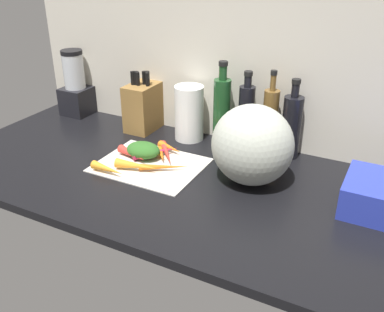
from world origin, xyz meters
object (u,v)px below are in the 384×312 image
(carrot_0, at_px, (132,154))
(carrot_2, at_px, (108,169))
(dish_rack, at_px, (382,197))
(carrot_3, at_px, (136,166))
(bottle_3, at_px, (291,126))
(carrot_5, at_px, (161,155))
(bottle_1, at_px, (246,116))
(carrot_6, at_px, (154,152))
(paper_towel_roll, at_px, (189,113))
(cutting_board, at_px, (150,164))
(winter_squash, at_px, (252,145))
(bottle_2, at_px, (270,121))
(carrot_4, at_px, (156,152))
(blender_appliance, at_px, (76,87))
(carrot_1, at_px, (164,167))
(carrot_7, at_px, (170,148))
(bottle_0, at_px, (222,111))
(knife_block, at_px, (143,106))
(carrot_8, at_px, (167,153))

(carrot_0, distance_m, carrot_2, 0.13)
(dish_rack, bearing_deg, carrot_3, -170.39)
(carrot_2, distance_m, bottle_3, 0.68)
(carrot_0, xyz_separation_m, carrot_5, (0.09, 0.05, -0.00))
(bottle_1, bearing_deg, carrot_5, -134.85)
(carrot_6, xyz_separation_m, paper_towel_roll, (0.04, 0.21, 0.09))
(carrot_5, bearing_deg, bottle_1, 45.15)
(cutting_board, distance_m, dish_rack, 0.78)
(winter_squash, distance_m, bottle_2, 0.24)
(carrot_4, distance_m, carrot_6, 0.01)
(winter_squash, bearing_deg, blender_appliance, 166.21)
(cutting_board, relative_size, carrot_1, 2.10)
(carrot_5, relative_size, paper_towel_roll, 0.46)
(cutting_board, relative_size, carrot_4, 2.10)
(cutting_board, height_order, carrot_6, carrot_6)
(bottle_2, bearing_deg, carrot_7, -151.77)
(carrot_4, bearing_deg, bottle_0, 53.02)
(carrot_0, bearing_deg, carrot_5, 29.73)
(carrot_2, height_order, carrot_6, carrot_2)
(carrot_4, relative_size, bottle_1, 0.57)
(paper_towel_roll, bearing_deg, bottle_0, 3.03)
(knife_block, bearing_deg, cutting_board, -53.56)
(bottle_3, relative_size, dish_rack, 1.36)
(dish_rack, bearing_deg, bottle_1, 156.64)
(carrot_4, distance_m, carrot_8, 0.04)
(carrot_6, bearing_deg, dish_rack, 0.34)
(carrot_2, distance_m, dish_rack, 0.89)
(carrot_0, relative_size, bottle_0, 0.42)
(carrot_6, xyz_separation_m, bottle_3, (0.44, 0.24, 0.10))
(dish_rack, bearing_deg, carrot_4, -179.54)
(bottle_2, bearing_deg, carrot_3, -134.81)
(carrot_1, height_order, paper_towel_roll, paper_towel_roll)
(knife_block, xyz_separation_m, bottle_0, (0.36, 0.01, 0.04))
(bottle_0, height_order, dish_rack, bottle_0)
(carrot_1, distance_m, carrot_6, 0.12)
(bottle_1, bearing_deg, carrot_1, -119.58)
(carrot_7, xyz_separation_m, bottle_3, (0.41, 0.18, 0.10))
(carrot_8, distance_m, winter_squash, 0.36)
(dish_rack, bearing_deg, carrot_7, 176.09)
(bottle_3, height_order, dish_rack, bottle_3)
(carrot_4, xyz_separation_m, carrot_6, (-0.01, 0.00, -0.00))
(carrot_0, bearing_deg, winter_squash, 6.92)
(bottle_0, bearing_deg, dish_rack, -19.14)
(carrot_4, bearing_deg, dish_rack, 0.46)
(carrot_6, xyz_separation_m, carrot_8, (0.05, 0.01, 0.00))
(carrot_1, bearing_deg, carrot_3, -152.49)
(dish_rack, bearing_deg, bottle_3, 146.01)
(knife_block, relative_size, bottle_1, 0.83)
(carrot_5, bearing_deg, carrot_1, -53.79)
(cutting_board, height_order, dish_rack, dish_rack)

